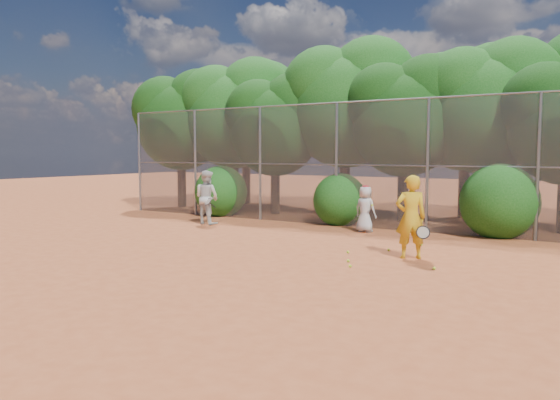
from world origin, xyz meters
The scene contains 23 objects.
ground centered at (0.00, 0.00, 0.00)m, with size 80.00×80.00×0.00m, color #A94C26.
fence_back centered at (-0.12, 6.00, 2.05)m, with size 20.05×0.09×4.03m.
tree_0 centered at (-9.44, 8.04, 3.93)m, with size 4.38×3.81×6.00m.
tree_1 centered at (-6.94, 8.54, 4.16)m, with size 4.64×4.03×6.35m.
tree_2 centered at (-4.45, 7.83, 3.58)m, with size 3.99×3.47×5.47m.
tree_3 centered at (-1.94, 8.84, 4.40)m, with size 4.89×4.26×6.70m.
tree_4 centered at (0.55, 8.24, 3.76)m, with size 4.19×3.64×5.73m.
tree_5 centered at (3.06, 9.04, 4.05)m, with size 4.51×3.92×6.17m.
tree_9 centered at (-7.94, 10.84, 4.34)m, with size 4.83×4.20×6.62m.
tree_10 centered at (-2.93, 11.05, 4.63)m, with size 5.15×4.48×7.06m.
tree_11 centered at (2.06, 10.64, 4.16)m, with size 4.64×4.03×6.35m.
bush_0 centered at (-6.00, 6.30, 1.00)m, with size 2.00×2.00×2.00m, color #154C13.
bush_1 centered at (-1.00, 6.30, 0.90)m, with size 1.80×1.80×1.80m, color #154C13.
bush_2 centered at (4.00, 6.30, 1.10)m, with size 2.20×2.20×2.20m, color #154C13.
player_yellow centered at (2.90, 1.81, 0.95)m, with size 0.93×0.75×1.89m.
player_teen centered at (0.42, 5.08, 0.71)m, with size 0.74×0.54×1.43m.
player_white centered at (-4.81, 4.01, 0.90)m, with size 0.95×0.83×1.80m.
ball_0 centered at (1.90, 0.66, 0.03)m, with size 0.07×0.07×0.07m, color #C1E229.
ball_1 centered at (2.17, 2.40, 0.03)m, with size 0.07×0.07×0.07m, color #C1E229.
ball_2 centered at (2.16, 0.18, 0.03)m, with size 0.07×0.07×0.07m, color #C1E229.
ball_3 centered at (3.72, 0.87, 0.03)m, with size 0.07×0.07×0.07m, color #C1E229.
ball_4 centered at (1.45, 1.62, 0.03)m, with size 0.07×0.07×0.07m, color #C1E229.
ball_5 centered at (2.61, 3.59, 0.03)m, with size 0.07×0.07×0.07m, color #C1E229.
Camera 1 is at (6.82, -10.13, 2.40)m, focal length 35.00 mm.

